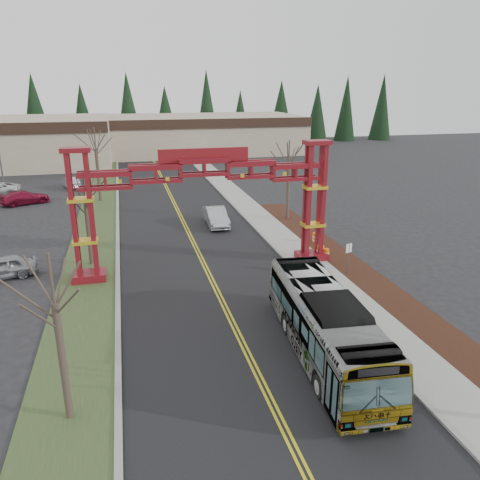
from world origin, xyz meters
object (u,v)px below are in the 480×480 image
object	(u,v)px
transit_bus	(325,325)
barrel_south	(326,254)
silver_sedan	(216,217)
bare_tree_right_far	(289,164)
bare_tree_median_mid	(85,201)
parked_car_near_a	(2,267)
street_sign	(349,253)
bare_tree_median_near	(55,304)
bare_tree_median_far	(96,149)
gateway_arch	(205,187)
barrel_mid	(320,252)
retail_building_east	(201,134)
parked_car_far_a	(71,183)
barrel_north	(315,238)

from	to	relation	value
transit_bus	barrel_south	xyz separation A→B (m)	(5.50, 12.08, -1.20)
silver_sedan	bare_tree_right_far	world-z (taller)	bare_tree_right_far
bare_tree_right_far	bare_tree_median_mid	bearing A→B (deg)	-155.94
parked_car_near_a	silver_sedan	bearing A→B (deg)	105.51
street_sign	barrel_south	xyz separation A→B (m)	(-0.22, 3.10, -1.20)
silver_sedan	bare_tree_median_near	xyz separation A→B (m)	(-10.86, -24.90, 4.13)
bare_tree_right_far	bare_tree_median_far	bearing A→B (deg)	145.53
gateway_arch	bare_tree_median_mid	bearing A→B (deg)	159.01
barrel_mid	retail_building_east	bearing A→B (deg)	88.82
gateway_arch	barrel_mid	world-z (taller)	gateway_arch
street_sign	barrel_south	size ratio (longest dim) A/B	2.58
parked_car_far_a	bare_tree_median_near	size ratio (longest dim) A/B	0.62
transit_bus	bare_tree_median_far	distance (m)	37.84
silver_sedan	transit_bus	bearing A→B (deg)	-87.07
bare_tree_median_mid	barrel_south	distance (m)	17.91
retail_building_east	street_sign	bearing A→B (deg)	-90.63
barrel_south	parked_car_far_a	bearing A→B (deg)	123.04
street_sign	gateway_arch	bearing A→B (deg)	160.25
gateway_arch	bare_tree_median_near	distance (m)	16.27
retail_building_east	bare_tree_right_far	xyz separation A→B (m)	(0.00, -50.85, 1.90)
silver_sedan	parked_car_near_a	bearing A→B (deg)	-150.75
parked_car_far_a	barrel_south	distance (m)	38.31
silver_sedan	parked_car_far_a	xyz separation A→B (m)	(-14.68, 21.11, -0.13)
parked_car_near_a	bare_tree_median_far	xyz separation A→B (m)	(5.76, 21.55, 5.10)
bare_tree_median_far	barrel_north	distance (m)	27.23
bare_tree_median_near	bare_tree_median_mid	bearing A→B (deg)	90.00
silver_sedan	bare_tree_median_far	xyz separation A→B (m)	(-10.86, 12.69, 5.03)
bare_tree_median_near	parked_car_far_a	bearing A→B (deg)	94.75
bare_tree_right_far	barrel_south	distance (m)	12.42
parked_car_far_a	bare_tree_median_near	bearing A→B (deg)	80.00
gateway_arch	bare_tree_median_mid	world-z (taller)	gateway_arch
bare_tree_median_near	barrel_south	world-z (taller)	bare_tree_median_near
parked_car_far_a	bare_tree_median_mid	distance (m)	29.35
bare_tree_median_far	street_sign	xyz separation A→B (m)	(17.29, -26.79, -4.22)
bare_tree_median_far	street_sign	bearing A→B (deg)	-57.17
parked_car_near_a	barrel_south	bearing A→B (deg)	72.07
bare_tree_median_near	street_sign	distance (m)	20.65
parked_car_far_a	barrel_mid	world-z (taller)	parked_car_far_a
parked_car_far_a	barrel_mid	distance (m)	37.88
gateway_arch	bare_tree_median_far	size ratio (longest dim) A/B	2.22
street_sign	barrel_north	distance (m)	7.03
bare_tree_median_mid	bare_tree_median_near	bearing A→B (deg)	-90.00
street_sign	barrel_mid	size ratio (longest dim) A/B	2.12
retail_building_east	parked_car_far_a	distance (m)	37.26
retail_building_east	parked_car_far_a	world-z (taller)	retail_building_east
gateway_arch	barrel_north	size ratio (longest dim) A/B	19.77
retail_building_east	parked_car_near_a	size ratio (longest dim) A/B	8.39
bare_tree_median_mid	bare_tree_median_far	xyz separation A→B (m)	(0.00, 20.39, 1.10)
transit_bus	parked_car_far_a	size ratio (longest dim) A/B	2.75
barrel_south	barrel_mid	xyz separation A→B (m)	(-0.34, 0.30, 0.10)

